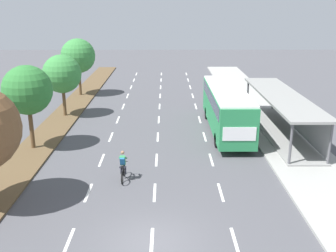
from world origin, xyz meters
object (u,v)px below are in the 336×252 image
(cyclist, at_px, (123,167))
(bus, at_px, (227,105))
(bus_shelter, at_px, (284,110))
(median_tree_third, at_px, (62,74))
(median_tree_fourth, at_px, (78,56))
(median_tree_second, at_px, (27,90))

(cyclist, bearing_deg, bus, 51.20)
(bus_shelter, distance_m, median_tree_third, 18.51)
(bus, relative_size, median_tree_third, 2.13)
(cyclist, bearing_deg, median_tree_fourth, 107.73)
(bus_shelter, bearing_deg, bus, 171.95)
(bus, xyz_separation_m, median_tree_third, (-13.49, 4.20, 1.70))
(bus_shelter, relative_size, median_tree_fourth, 2.34)
(bus, distance_m, median_tree_second, 14.38)
(cyclist, distance_m, median_tree_fourth, 22.38)
(bus_shelter, height_order, median_tree_third, median_tree_third)
(bus_shelter, distance_m, median_tree_second, 18.41)
(bus, relative_size, cyclist, 6.20)
(median_tree_second, bearing_deg, bus, 15.77)
(bus_shelter, height_order, bus, bus)
(bus_shelter, bearing_deg, cyclist, -144.21)
(bus, height_order, median_tree_fourth, median_tree_fourth)
(bus_shelter, xyz_separation_m, median_tree_fourth, (-18.08, 12.88, 2.39))
(bus, xyz_separation_m, median_tree_fourth, (-13.79, 12.27, 2.18))
(bus_shelter, distance_m, cyclist, 14.03)
(median_tree_fourth, bearing_deg, median_tree_third, -87.83)
(cyclist, bearing_deg, median_tree_third, 116.33)
(bus, xyz_separation_m, median_tree_second, (-13.70, -3.87, 2.04))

